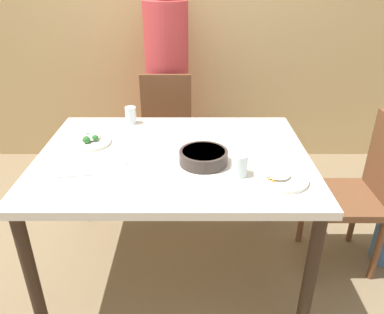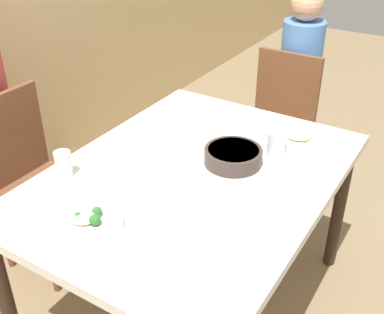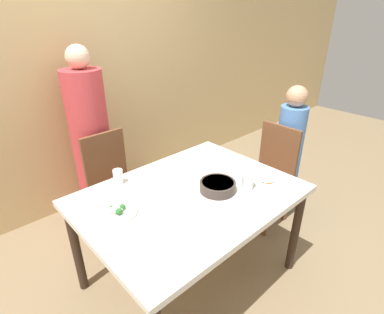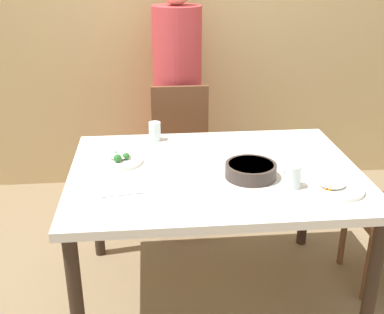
{
  "view_description": "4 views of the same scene",
  "coord_description": "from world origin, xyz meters",
  "px_view_note": "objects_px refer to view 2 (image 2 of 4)",
  "views": [
    {
      "loc": [
        0.1,
        -1.72,
        1.61
      ],
      "look_at": [
        0.09,
        -0.09,
        0.77
      ],
      "focal_mm": 35.0,
      "sensor_mm": 36.0,
      "label": 1
    },
    {
      "loc": [
        -1.37,
        -0.85,
        1.78
      ],
      "look_at": [
        0.05,
        0.04,
        0.79
      ],
      "focal_mm": 45.0,
      "sensor_mm": 36.0,
      "label": 2
    },
    {
      "loc": [
        -1.11,
        -1.21,
        1.82
      ],
      "look_at": [
        0.03,
        0.02,
        0.99
      ],
      "focal_mm": 28.0,
      "sensor_mm": 36.0,
      "label": 3
    },
    {
      "loc": [
        -0.31,
        -2.09,
        1.7
      ],
      "look_at": [
        -0.11,
        -0.0,
        0.82
      ],
      "focal_mm": 45.0,
      "sensor_mm": 36.0,
      "label": 4
    }
  ],
  "objects_px": {
    "chair_adult_spot": "(34,177)",
    "bowl_curry": "(233,156)",
    "person_child": "(296,96)",
    "chair_child_spot": "(276,127)",
    "glass_water_tall": "(63,164)",
    "plate_rice_adult": "(301,137)"
  },
  "relations": [
    {
      "from": "bowl_curry",
      "to": "glass_water_tall",
      "type": "xyz_separation_m",
      "value": [
        -0.43,
        0.52,
        0.02
      ]
    },
    {
      "from": "chair_adult_spot",
      "to": "glass_water_tall",
      "type": "relative_size",
      "value": 8.73
    },
    {
      "from": "person_child",
      "to": "bowl_curry",
      "type": "distance_m",
      "value": 1.2
    },
    {
      "from": "plate_rice_adult",
      "to": "chair_child_spot",
      "type": "bearing_deg",
      "value": 31.11
    },
    {
      "from": "chair_adult_spot",
      "to": "bowl_curry",
      "type": "relative_size",
      "value": 3.84
    },
    {
      "from": "chair_adult_spot",
      "to": "plate_rice_adult",
      "type": "relative_size",
      "value": 3.74
    },
    {
      "from": "glass_water_tall",
      "to": "chair_child_spot",
      "type": "bearing_deg",
      "value": -15.5
    },
    {
      "from": "chair_child_spot",
      "to": "plate_rice_adult",
      "type": "relative_size",
      "value": 3.74
    },
    {
      "from": "chair_child_spot",
      "to": "glass_water_tall",
      "type": "relative_size",
      "value": 8.73
    },
    {
      "from": "chair_child_spot",
      "to": "bowl_curry",
      "type": "relative_size",
      "value": 3.84
    },
    {
      "from": "person_child",
      "to": "plate_rice_adult",
      "type": "xyz_separation_m",
      "value": [
        -0.83,
        -0.33,
        0.18
      ]
    },
    {
      "from": "chair_adult_spot",
      "to": "bowl_curry",
      "type": "height_order",
      "value": "chair_adult_spot"
    },
    {
      "from": "glass_water_tall",
      "to": "person_child",
      "type": "bearing_deg",
      "value": -12.77
    },
    {
      "from": "bowl_curry",
      "to": "glass_water_tall",
      "type": "height_order",
      "value": "glass_water_tall"
    },
    {
      "from": "chair_adult_spot",
      "to": "glass_water_tall",
      "type": "bearing_deg",
      "value": -112.2
    },
    {
      "from": "chair_adult_spot",
      "to": "plate_rice_adult",
      "type": "distance_m",
      "value": 1.3
    },
    {
      "from": "plate_rice_adult",
      "to": "glass_water_tall",
      "type": "xyz_separation_m",
      "value": [
        -0.77,
        0.69,
        0.04
      ]
    },
    {
      "from": "person_child",
      "to": "glass_water_tall",
      "type": "height_order",
      "value": "person_child"
    },
    {
      "from": "person_child",
      "to": "glass_water_tall",
      "type": "bearing_deg",
      "value": 167.23
    },
    {
      "from": "bowl_curry",
      "to": "person_child",
      "type": "bearing_deg",
      "value": 7.72
    },
    {
      "from": "person_child",
      "to": "chair_adult_spot",
      "type": "bearing_deg",
      "value": 150.73
    },
    {
      "from": "chair_child_spot",
      "to": "glass_water_tall",
      "type": "bearing_deg",
      "value": -105.5
    }
  ]
}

